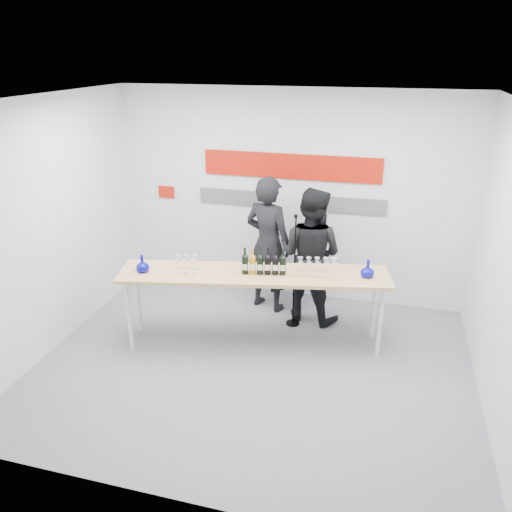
# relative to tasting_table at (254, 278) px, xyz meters

# --- Properties ---
(ground) EXTENTS (5.00, 5.00, 0.00)m
(ground) POSITION_rel_tasting_table_xyz_m (0.12, -0.49, -0.90)
(ground) COLOR slate
(ground) RESTS_ON ground
(back_wall) EXTENTS (5.00, 0.04, 3.00)m
(back_wall) POSITION_rel_tasting_table_xyz_m (0.12, 1.51, 0.60)
(back_wall) COLOR silver
(back_wall) RESTS_ON ground
(signage) EXTENTS (3.38, 0.02, 0.79)m
(signage) POSITION_rel_tasting_table_xyz_m (0.07, 1.48, 0.91)
(signage) COLOR #B01707
(signage) RESTS_ON back_wall
(tasting_table) EXTENTS (3.30, 1.29, 0.97)m
(tasting_table) POSITION_rel_tasting_table_xyz_m (0.00, 0.00, 0.00)
(tasting_table) COLOR tan
(tasting_table) RESTS_ON ground
(wine_bottles) EXTENTS (0.53, 0.18, 0.33)m
(wine_bottles) POSITION_rel_tasting_table_xyz_m (0.12, -0.00, 0.24)
(wine_bottles) COLOR black
(wine_bottles) RESTS_ON tasting_table
(decanter_left) EXTENTS (0.16, 0.16, 0.21)m
(decanter_left) POSITION_rel_tasting_table_xyz_m (-1.30, -0.31, 0.18)
(decanter_left) COLOR #07088E
(decanter_left) RESTS_ON tasting_table
(decanter_right) EXTENTS (0.16, 0.16, 0.21)m
(decanter_right) POSITION_rel_tasting_table_xyz_m (1.32, 0.24, 0.18)
(decanter_right) COLOR #07088E
(decanter_right) RESTS_ON tasting_table
(glasses_left) EXTENTS (0.29, 0.26, 0.18)m
(glasses_left) POSITION_rel_tasting_table_xyz_m (-0.80, -0.17, 0.17)
(glasses_left) COLOR silver
(glasses_left) RESTS_ON tasting_table
(glasses_right) EXTENTS (0.49, 0.30, 0.18)m
(glasses_right) POSITION_rel_tasting_table_xyz_m (0.74, 0.15, 0.17)
(glasses_right) COLOR silver
(glasses_right) RESTS_ON tasting_table
(presenter_left) EXTENTS (0.81, 0.66, 1.92)m
(presenter_left) POSITION_rel_tasting_table_xyz_m (-0.06, 0.98, 0.06)
(presenter_left) COLOR black
(presenter_left) RESTS_ON ground
(presenter_right) EXTENTS (1.05, 0.91, 1.84)m
(presenter_right) POSITION_rel_tasting_table_xyz_m (0.54, 0.85, 0.02)
(presenter_right) COLOR black
(presenter_right) RESTS_ON ground
(mic_stand) EXTENTS (0.18, 0.18, 1.57)m
(mic_stand) POSITION_rel_tasting_table_xyz_m (0.39, 0.57, -0.42)
(mic_stand) COLOR black
(mic_stand) RESTS_ON ground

